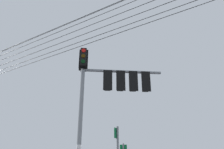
% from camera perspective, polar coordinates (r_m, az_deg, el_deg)
% --- Properties ---
extents(signal_mast_assembly, '(2.79, 3.64, 7.14)m').
position_cam_1_polar(signal_mast_assembly, '(11.08, -1.90, -3.15)').
color(signal_mast_assembly, gray).
rests_on(signal_mast_assembly, ground).
extents(overhead_wire_span, '(1.12, 31.34, 2.06)m').
position_cam_1_polar(overhead_wire_span, '(13.41, -11.57, 9.43)').
color(overhead_wire_span, black).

